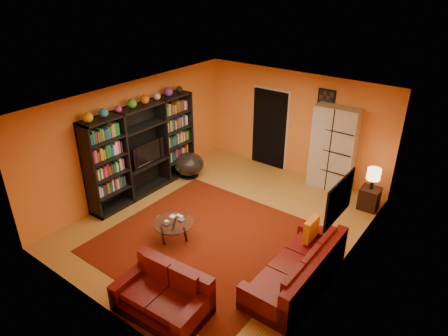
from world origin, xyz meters
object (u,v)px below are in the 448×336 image
Objects in this scene: side_table at (369,198)px; table_lamp at (374,175)px; coffee_table at (174,224)px; bowl_chair at (189,164)px; sofa at (300,271)px; storage_cabinet at (333,148)px; entertainment_unit at (143,150)px; loveseat at (165,294)px; tv at (146,153)px.

side_table is 0.59m from table_lamp.
coffee_table is 1.05× the size of bowl_chair.
sofa is 2.71× the size of coffee_table.
sofa is 1.08× the size of storage_cabinet.
entertainment_unit is 1.49× the size of storage_cabinet.
storage_cabinet is 1.20m from table_lamp.
entertainment_unit is 2.03× the size of loveseat.
coffee_table is (1.84, -1.07, -0.63)m from tv.
bowl_chair is (-4.08, 1.84, 0.05)m from sofa.
bowl_chair is at bearing -155.37° from storage_cabinet.
tv is at bearing 149.75° from coffee_table.
table_lamp is at bearing 0.00° from side_table.
storage_cabinet reaches higher than loveseat.
storage_cabinet is at bearing 158.98° from side_table.
loveseat is 4.45m from bowl_chair.
loveseat is (-1.42, -1.73, 0.00)m from sofa.
storage_cabinet is at bearing 39.37° from entertainment_unit.
side_table is at bearing 27.67° from entertainment_unit.
coffee_table is 4.35m from table_lamp.
coffee_table is (-2.52, -0.36, 0.08)m from sofa.
sofa is 4.34× the size of side_table.
side_table is (4.47, 2.35, -0.74)m from tv.
storage_cabinet is 3.56m from bowl_chair.
bowl_chair is (-2.66, 3.57, 0.04)m from loveseat.
sofa is 1.47× the size of loveseat.
tv is at bearing -103.90° from bowl_chair.
entertainment_unit is 4.53m from sofa.
side_table is (4.20, 1.22, -0.08)m from bowl_chair.
sofa reaches higher than side_table.
loveseat is at bearing -107.73° from side_table.
tv is at bearing -152.28° from side_table.
table_lamp is (1.11, -0.43, -0.17)m from storage_cabinet.
bowl_chair reaches higher than coffee_table.
entertainment_unit is 3.75× the size of coffee_table.
tv reaches higher than side_table.
sofa is (4.41, -0.69, -0.76)m from entertainment_unit.
bowl_chair is 4.40m from table_lamp.
entertainment_unit is 4.41m from storage_cabinet.
entertainment_unit is 3.93× the size of bowl_chair.
coffee_table is 4.19m from storage_cabinet.
table_lamp is (2.64, 3.42, 0.48)m from coffee_table.
tv is at bearing -143.98° from storage_cabinet.
storage_cabinet reaches higher than coffee_table.
sofa and loveseat have the same top height.
side_table is at bearing 87.95° from sofa.
table_lamp reaches higher than loveseat.
entertainment_unit is 3.92m from loveseat.
loveseat is 1.94× the size of bowl_chair.
coffee_table is at bearing -120.25° from tv.
storage_cabinet is 2.64× the size of bowl_chair.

